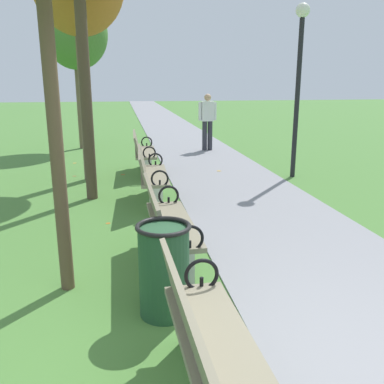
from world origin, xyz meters
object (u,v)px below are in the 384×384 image
object	(u,v)px
pedestrian_walking	(207,119)
trash_bin	(164,270)
park_bench_2	(168,224)
park_bench_1	(211,351)
park_bench_4	(143,152)
lamp_post	(299,65)
tree_4	(75,34)
park_bench_3	(151,175)

from	to	relation	value
pedestrian_walking	trash_bin	bearing A→B (deg)	-104.15
park_bench_2	trash_bin	distance (m)	1.04
park_bench_1	pedestrian_walking	size ratio (longest dim) A/B	1.00
park_bench_4	lamp_post	size ratio (longest dim) A/B	0.46
trash_bin	park_bench_1	bearing A→B (deg)	-83.30
tree_4	lamp_post	bearing A→B (deg)	-45.11
tree_4	lamp_post	distance (m)	6.84
park_bench_1	lamp_post	size ratio (longest dim) A/B	0.46
park_bench_4	lamp_post	bearing A→B (deg)	-15.27
park_bench_4	trash_bin	xyz separation A→B (m)	(-0.15, -5.85, -0.06)
park_bench_3	pedestrian_walking	bearing A→B (deg)	68.40
park_bench_3	park_bench_4	distance (m)	2.33
tree_4	lamp_post	world-z (taller)	tree_4
pedestrian_walking	tree_4	bearing A→B (deg)	162.86
park_bench_2	park_bench_4	world-z (taller)	same
park_bench_1	park_bench_3	distance (m)	4.77
park_bench_3	lamp_post	size ratio (longest dim) A/B	0.47
park_bench_3	pedestrian_walking	size ratio (longest dim) A/B	1.00
park_bench_2	park_bench_3	world-z (taller)	same
park_bench_1	pedestrian_walking	xyz separation A→B (m)	(2.04, 9.91, 0.44)
park_bench_1	park_bench_3	world-z (taller)	same
tree_4	trash_bin	bearing A→B (deg)	-81.44
lamp_post	park_bench_4	bearing A→B (deg)	164.73
park_bench_2	park_bench_3	distance (m)	2.49
park_bench_4	tree_4	world-z (taller)	tree_4
park_bench_4	trash_bin	bearing A→B (deg)	-91.44
park_bench_1	trash_bin	world-z (taller)	park_bench_1
park_bench_3	tree_4	world-z (taller)	tree_4
park_bench_2	trash_bin	size ratio (longest dim) A/B	1.91
park_bench_1	park_bench_2	distance (m)	2.28
park_bench_3	lamp_post	world-z (taller)	lamp_post
tree_4	trash_bin	xyz separation A→B (m)	(1.47, -9.78, -2.86)
park_bench_4	park_bench_1	bearing A→B (deg)	-90.00
park_bench_1	lamp_post	xyz separation A→B (m)	(3.15, 6.24, 1.82)
park_bench_3	pedestrian_walking	world-z (taller)	pedestrian_walking
park_bench_1	tree_4	bearing A→B (deg)	98.35
park_bench_1	park_bench_4	size ratio (longest dim) A/B	1.00
trash_bin	park_bench_3	bearing A→B (deg)	87.60
park_bench_4	trash_bin	world-z (taller)	park_bench_4
pedestrian_walking	lamp_post	world-z (taller)	lamp_post
park_bench_3	park_bench_4	size ratio (longest dim) A/B	1.00
park_bench_4	trash_bin	size ratio (longest dim) A/B	1.92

